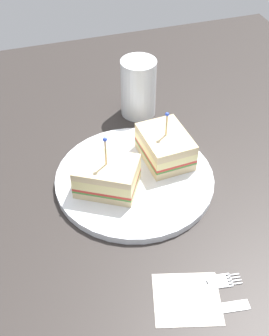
# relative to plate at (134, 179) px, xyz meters

# --- Properties ---
(ground_plane) EXTENTS (1.10, 1.10, 0.02)m
(ground_plane) POSITION_rel_plate_xyz_m (0.00, 0.00, -0.02)
(ground_plane) COLOR #2D2826
(plate) EXTENTS (0.27, 0.27, 0.01)m
(plate) POSITION_rel_plate_xyz_m (0.00, 0.00, 0.00)
(plate) COLOR white
(plate) RESTS_ON ground_plane
(sandwich_half_front) EXTENTS (0.11, 0.08, 0.10)m
(sandwich_half_front) POSITION_rel_plate_xyz_m (-0.03, 0.07, 0.03)
(sandwich_half_front) COLOR beige
(sandwich_half_front) RESTS_ON plate
(sandwich_half_back) EXTENTS (0.11, 0.12, 0.11)m
(sandwich_half_back) POSITION_rel_plate_xyz_m (0.01, -0.05, 0.03)
(sandwich_half_back) COLOR beige
(sandwich_half_back) RESTS_ON plate
(drink_glass) EXTENTS (0.07, 0.07, 0.12)m
(drink_glass) POSITION_rel_plate_xyz_m (-0.20, 0.07, 0.05)
(drink_glass) COLOR beige
(drink_glass) RESTS_ON ground_plane
(napkin) EXTENTS (0.10, 0.11, 0.00)m
(napkin) POSITION_rel_plate_xyz_m (0.24, -0.00, -0.01)
(napkin) COLOR beige
(napkin) RESTS_ON ground_plane
(fork) EXTENTS (0.03, 0.13, 0.00)m
(fork) POSITION_rel_plate_xyz_m (0.23, 0.04, -0.00)
(fork) COLOR silver
(fork) RESTS_ON ground_plane
(knife) EXTENTS (0.03, 0.12, 0.00)m
(knife) POSITION_rel_plate_xyz_m (0.27, 0.02, -0.00)
(knife) COLOR silver
(knife) RESTS_ON ground_plane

